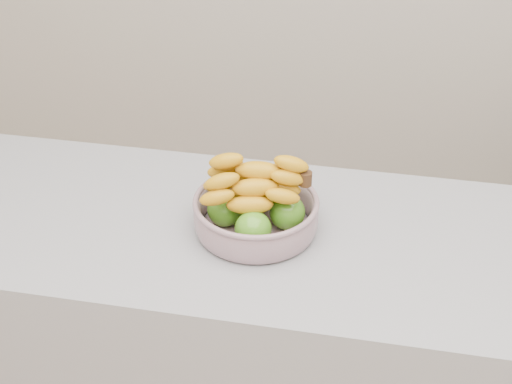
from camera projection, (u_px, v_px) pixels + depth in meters
The scene contains 2 objects.
counter at pixel (339, 381), 1.81m from camera, with size 2.00×0.60×0.90m, color #96979E.
fruit_bowl at pixel (256, 209), 1.57m from camera, with size 0.28×0.28×0.18m.
Camera 1 is at (0.03, -0.66, 1.85)m, focal length 50.00 mm.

